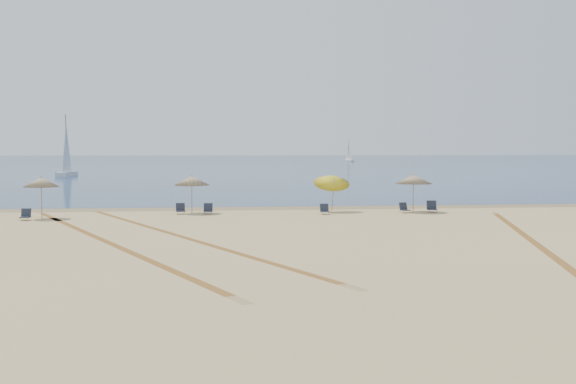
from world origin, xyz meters
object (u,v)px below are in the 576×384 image
at_px(chair_7, 432,207).
at_px(sailboat_1, 349,155).
at_px(umbrella_2, 192,181).
at_px(chair_3, 181,209).
at_px(umbrella_1, 41,182).
at_px(chair_2, 26,215).
at_px(umbrella_3, 332,179).
at_px(chair_4, 208,209).
at_px(umbrella_4, 413,179).
at_px(chair_6, 404,208).
at_px(chair_5, 325,210).
at_px(sailboat_0, 67,158).

distance_m(chair_7, sailboat_1, 176.01).
relative_size(umbrella_2, chair_3, 3.36).
height_order(umbrella_1, chair_2, umbrella_1).
bearing_deg(umbrella_1, chair_2, -124.56).
bearing_deg(umbrella_3, sailboat_1, 78.29).
bearing_deg(chair_4, umbrella_2, 146.77).
distance_m(umbrella_3, sailboat_1, 176.01).
height_order(umbrella_4, chair_6, umbrella_4).
height_order(chair_2, chair_3, chair_3).
distance_m(umbrella_1, chair_6, 21.28).
relative_size(umbrella_4, chair_2, 3.73).
bearing_deg(umbrella_4, chair_5, -169.70).
xyz_separation_m(umbrella_3, sailboat_0, (-28.13, 59.40, 0.68)).
xyz_separation_m(sailboat_0, sailboat_1, (63.87, 112.94, -0.57)).
bearing_deg(sailboat_0, chair_3, -67.62).
relative_size(umbrella_3, chair_7, 3.38).
bearing_deg(chair_7, chair_4, -170.01).
bearing_deg(umbrella_2, umbrella_3, 0.15).
relative_size(sailboat_0, sailboat_1, 1.27).
bearing_deg(umbrella_3, umbrella_4, -6.92).
bearing_deg(umbrella_3, umbrella_2, -179.85).
bearing_deg(chair_5, umbrella_2, 167.43).
relative_size(chair_3, chair_6, 0.97).
bearing_deg(sailboat_0, umbrella_1, -74.77).
bearing_deg(chair_7, chair_2, -163.11).
relative_size(umbrella_3, chair_3, 3.93).
height_order(chair_4, sailboat_1, sailboat_1).
relative_size(umbrella_3, umbrella_4, 1.15).
height_order(chair_3, chair_5, chair_3).
bearing_deg(chair_5, umbrella_4, 9.39).
xyz_separation_m(chair_4, chair_6, (11.92, -0.50, -0.01)).
bearing_deg(chair_6, umbrella_3, 148.91).
height_order(chair_5, chair_7, chair_7).
xyz_separation_m(umbrella_1, umbrella_3, (16.91, 2.32, -0.03)).
height_order(umbrella_2, chair_5, umbrella_2).
bearing_deg(chair_6, chair_7, -12.65).
xyz_separation_m(umbrella_3, chair_3, (-9.28, -0.55, -1.72)).
bearing_deg(chair_2, umbrella_4, 5.69).
xyz_separation_m(umbrella_2, sailboat_0, (-19.50, 59.43, 0.71)).
bearing_deg(sailboat_1, chair_3, -125.33).
distance_m(chair_3, sailboat_1, 178.66).
xyz_separation_m(chair_4, sailboat_1, (43.38, 173.05, 1.84)).
height_order(umbrella_3, sailboat_1, sailboat_1).
bearing_deg(chair_5, chair_3, 171.73).
bearing_deg(sailboat_0, umbrella_4, -56.16).
bearing_deg(sailboat_1, chair_6, -121.01).
bearing_deg(sailboat_0, chair_2, -75.49).
relative_size(umbrella_4, sailboat_0, 0.27).
distance_m(umbrella_3, sailboat_0, 65.73).
distance_m(umbrella_4, sailboat_1, 175.66).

